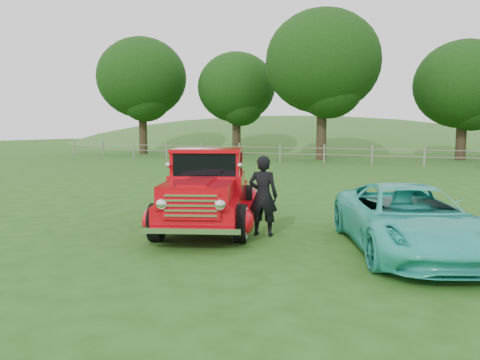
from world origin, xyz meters
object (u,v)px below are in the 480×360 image
at_px(tree_near_east, 464,85).
at_px(man, 263,196).
at_px(tree_mid_west, 236,88).
at_px(tree_near_west, 323,62).
at_px(red_pickup, 208,192).
at_px(teal_sedan, 408,219).
at_px(tree_far_west, 142,78).

height_order(tree_near_east, man, tree_near_east).
bearing_deg(man, tree_mid_west, -72.30).
distance_m(tree_near_west, red_pickup, 24.25).
height_order(teal_sedan, man, man).
distance_m(tree_far_west, tree_near_west, 16.03).
xyz_separation_m(tree_mid_west, tree_near_east, (17.00, 1.00, -0.30)).
xyz_separation_m(tree_far_west, red_pickup, (19.46, -24.24, -5.69)).
height_order(tree_far_west, red_pickup, tree_far_west).
bearing_deg(man, teal_sedan, 169.10).
relative_size(tree_near_east, red_pickup, 1.58).
relative_size(red_pickup, man, 3.15).
relative_size(tree_near_west, teal_sedan, 2.40).
height_order(tree_near_west, tree_near_east, tree_near_west).
bearing_deg(tree_near_west, red_pickup, -81.53).
bearing_deg(man, tree_near_east, -106.59).
bearing_deg(tree_near_east, tree_mid_west, -176.63).
bearing_deg(tree_near_east, teal_sedan, -92.45).
distance_m(tree_near_east, man, 28.25).
xyz_separation_m(tree_far_west, tree_near_east, (25.00, 3.00, -1.24)).
xyz_separation_m(tree_mid_west, tree_near_west, (8.00, -3.00, 1.25)).
relative_size(tree_far_west, tree_near_east, 1.19).
distance_m(tree_near_west, tree_near_east, 9.97).
bearing_deg(tree_near_west, tree_near_east, 23.96).
bearing_deg(man, red_pickup, -22.19).
xyz_separation_m(red_pickup, teal_sedan, (4.35, -0.50, -0.19)).
height_order(tree_near_east, teal_sedan, tree_near_east).
height_order(red_pickup, teal_sedan, red_pickup).
height_order(tree_mid_west, tree_near_west, tree_near_west).
bearing_deg(red_pickup, tree_mid_west, 92.98).
distance_m(tree_near_west, man, 24.85).
relative_size(tree_near_west, red_pickup, 1.97).
height_order(tree_near_west, man, tree_near_west).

